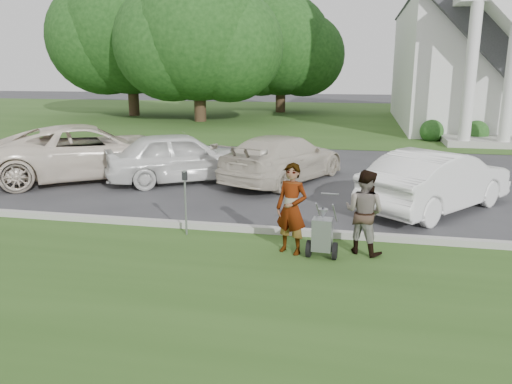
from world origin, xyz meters
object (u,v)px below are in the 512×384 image
(church, at_px, (486,22))
(car_a, at_px, (89,151))
(person_left, at_px, (292,210))
(car_c, at_px, (283,158))
(tree_back, at_px, (281,50))
(parking_meter_near, at_px, (185,195))
(tree_far, at_px, (130,34))
(striping_cart, at_px, (322,235))
(tree_left, at_px, (198,39))
(car_b, at_px, (181,157))
(car_d, at_px, (437,180))
(person_right, at_px, (364,213))

(church, relative_size, car_a, 4.02)
(person_left, bearing_deg, car_c, 121.11)
(tree_back, distance_m, car_a, 25.53)
(parking_meter_near, bearing_deg, tree_far, 117.11)
(tree_back, xyz_separation_m, striping_cart, (5.55, -30.59, -4.30))
(tree_left, bearing_deg, car_b, -73.97)
(tree_left, height_order, tree_far, tree_far)
(striping_cart, xyz_separation_m, car_b, (-4.64, 5.48, 0.33))
(tree_back, relative_size, car_a, 1.61)
(church, height_order, parking_meter_near, church)
(car_b, relative_size, car_c, 0.92)
(car_a, relative_size, car_d, 1.35)
(striping_cart, bearing_deg, parking_meter_near, 169.75)
(tree_left, relative_size, car_b, 2.37)
(tree_left, height_order, parking_meter_near, tree_left)
(church, xyz_separation_m, tree_far, (-23.01, 1.87, -0.25))
(church, relative_size, tree_back, 2.51)
(tree_back, bearing_deg, tree_left, -116.57)
(tree_far, xyz_separation_m, car_b, (10.92, -20.11, -4.93))
(church, xyz_separation_m, person_right, (-6.74, -23.31, -5.16))
(tree_left, height_order, car_d, tree_left)
(person_left, distance_m, person_right, 1.33)
(tree_back, bearing_deg, car_a, -94.74)
(parking_meter_near, bearing_deg, car_c, 77.64)
(car_a, bearing_deg, person_right, -157.56)
(striping_cart, relative_size, car_d, 0.25)
(tree_left, relative_size, striping_cart, 9.63)
(person_left, bearing_deg, tree_far, 141.65)
(church, relative_size, parking_meter_near, 17.79)
(striping_cart, height_order, person_left, person_left)
(car_a, bearing_deg, car_b, -125.76)
(car_a, bearing_deg, parking_meter_near, -170.86)
(tree_left, distance_m, car_c, 18.76)
(car_b, bearing_deg, church, -64.63)
(tree_left, relative_size, person_left, 6.32)
(tree_back, relative_size, car_d, 2.17)
(church, xyz_separation_m, car_d, (-5.01, -19.97, -5.21))
(tree_far, xyz_separation_m, parking_meter_near, (12.72, -24.86, -4.84))
(tree_far, distance_m, striping_cart, 30.40)
(person_left, distance_m, car_c, 6.12)
(striping_cart, xyz_separation_m, car_a, (-7.64, 5.45, 0.40))
(parking_meter_near, height_order, car_c, car_c)
(church, distance_m, car_a, 24.25)
(tree_back, height_order, car_b, tree_back)
(parking_meter_near, distance_m, car_c, 5.56)
(person_left, bearing_deg, parking_meter_near, -173.68)
(tree_far, xyz_separation_m, car_c, (13.92, -19.42, -4.99))
(tree_left, xyz_separation_m, tree_far, (-6.00, 3.00, 0.58))
(car_a, xyz_separation_m, car_b, (3.00, 0.04, -0.07))
(striping_cart, height_order, car_d, car_d)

